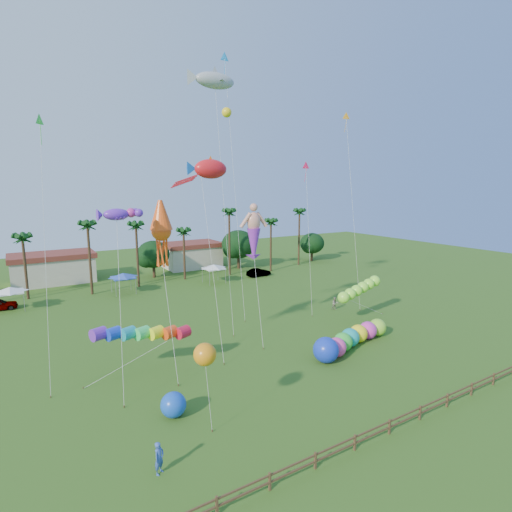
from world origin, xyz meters
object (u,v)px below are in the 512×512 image
car_b (259,272)px  spectator_b (335,303)px  caterpillar_inflatable (349,339)px  spectator_a (159,458)px  blue_ball (173,405)px

car_b → spectator_b: spectator_b is taller
car_b → caterpillar_inflatable: (-9.24, -31.15, 0.26)m
spectator_b → car_b: bearing=104.8°
car_b → spectator_b: 21.26m
spectator_b → caterpillar_inflatable: caterpillar_inflatable is taller
car_b → spectator_a: bearing=138.9°
car_b → caterpillar_inflatable: 32.50m
car_b → blue_ball: blue_ball is taller
spectator_b → blue_ball: bearing=-134.9°
car_b → spectator_b: bearing=172.2°
spectator_a → car_b: bearing=15.3°
caterpillar_inflatable → blue_ball: 18.44m
caterpillar_inflatable → blue_ball: size_ratio=6.48×
blue_ball → spectator_b: bearing=25.3°
spectator_a → spectator_b: spectator_a is taller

